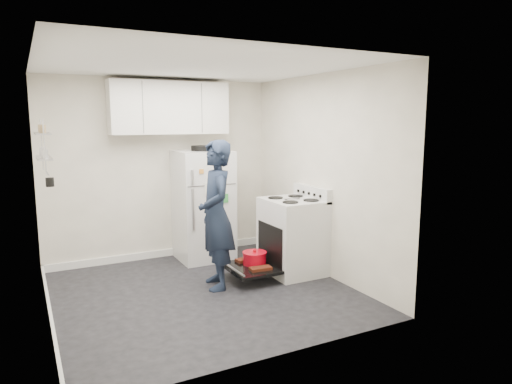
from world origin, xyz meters
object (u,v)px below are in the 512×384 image
person (216,215)px  refrigerator (203,205)px  open_oven_door (252,263)px  electric_range (292,237)px

person → refrigerator: bearing=176.6°
open_oven_door → person: person is taller
refrigerator → person: 1.17m
open_oven_door → refrigerator: (-0.23, 1.07, 0.58)m
open_oven_door → refrigerator: 1.23m
electric_range → open_oven_door: 0.61m
electric_range → refrigerator: size_ratio=0.69×
person → open_oven_door: bearing=107.6°
person → electric_range: bearing=101.8°
open_oven_door → person: 0.84m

